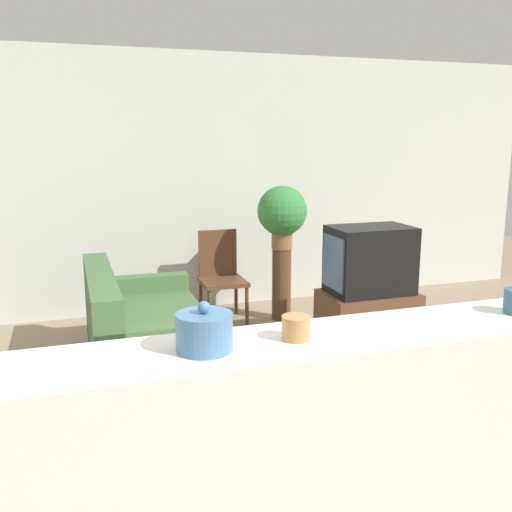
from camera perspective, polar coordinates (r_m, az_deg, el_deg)
name	(u,v)px	position (r m, az deg, el deg)	size (l,w,h in m)	color
ground_plane	(264,491)	(3.25, 0.83, -22.48)	(14.00, 14.00, 0.00)	gray
wall_back	(156,185)	(6.05, -9.95, 7.03)	(9.00, 0.06, 2.70)	silver
couch	(144,336)	(4.64, -11.12, -7.82)	(0.91, 1.61, 0.82)	#476B3D
tv_stand	(367,321)	(5.08, 11.09, -6.43)	(0.79, 0.52, 0.52)	brown
television	(369,260)	(4.94, 11.27, -0.38)	(0.70, 0.45, 0.57)	black
wooden_chair	(221,272)	(5.79, -3.54, -1.64)	(0.44, 0.44, 0.91)	brown
plant_stand	(282,284)	(5.81, 2.57, -2.82)	(0.19, 0.19, 0.74)	brown
potted_plant	(282,213)	(5.67, 2.63, 4.37)	(0.50, 0.50, 0.63)	#8E5B3D
foreground_counter	(311,458)	(2.51, 5.48, -19.49)	(2.93, 0.44, 1.06)	white
decorative_bowl	(204,331)	(2.13, -5.19, -7.52)	(0.21, 0.21, 0.19)	#4C7AAD
candle_jar	(296,328)	(2.24, 4.03, -7.17)	(0.11, 0.11, 0.09)	#C6844C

